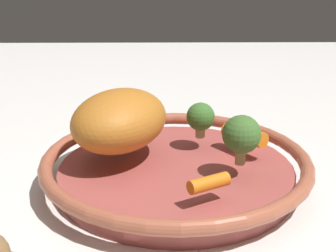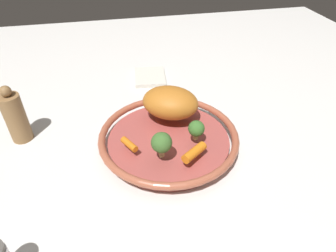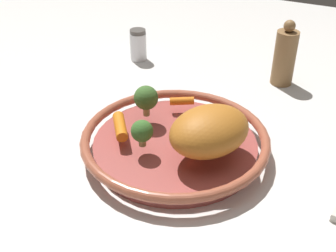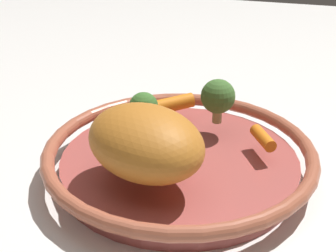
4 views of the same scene
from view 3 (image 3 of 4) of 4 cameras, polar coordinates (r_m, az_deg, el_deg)
ground_plane at (r=0.82m, az=0.93°, el=-3.48°), size 2.09×2.09×0.00m
serving_bowl at (r=0.81m, az=0.94°, el=-2.16°), size 0.35×0.35×0.04m
roast_chicken_piece at (r=0.74m, az=5.50°, el=-0.64°), size 0.17×0.19×0.08m
baby_carrot_left at (r=0.88m, az=1.84°, el=3.32°), size 0.05×0.04×0.02m
baby_carrot_center at (r=0.80m, az=-6.35°, el=-0.05°), size 0.06×0.07×0.03m
broccoli_floret_mid at (r=0.83m, az=-2.92°, el=3.70°), size 0.05×0.05×0.06m
broccoli_floret_edge at (r=0.75m, az=-3.46°, el=-0.72°), size 0.04×0.04×0.05m
salt_shaker at (r=1.17m, az=-3.97°, el=10.64°), size 0.04×0.04×0.08m
pepper_mill at (r=1.07m, az=15.18°, el=8.87°), size 0.05×0.05×0.16m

